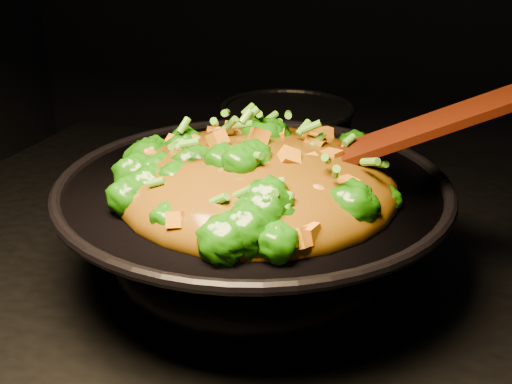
% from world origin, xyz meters
% --- Properties ---
extents(wok, '(0.54, 0.54, 0.13)m').
position_xyz_m(wok, '(-0.04, -0.01, 0.96)').
color(wok, black).
rests_on(wok, stovetop).
extents(stir_fry, '(0.40, 0.40, 0.11)m').
position_xyz_m(stir_fry, '(-0.02, -0.03, 1.08)').
color(stir_fry, '#185B06').
rests_on(stir_fry, wok).
extents(spatula, '(0.34, 0.15, 0.14)m').
position_xyz_m(spatula, '(0.10, 0.01, 1.09)').
color(spatula, '#331104').
rests_on(spatula, wok).
extents(back_pot, '(0.28, 0.28, 0.12)m').
position_xyz_m(back_pot, '(-0.10, 0.32, 0.96)').
color(back_pot, black).
rests_on(back_pot, stovetop).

